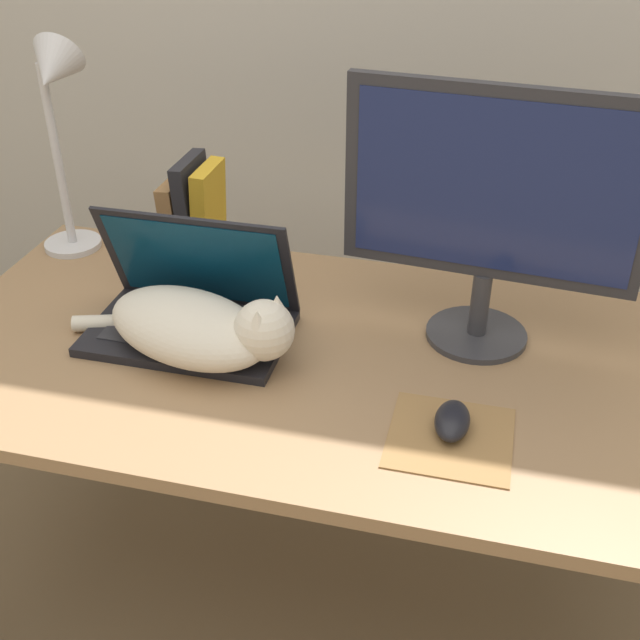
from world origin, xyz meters
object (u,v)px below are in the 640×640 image
at_px(laptop, 192,311).
at_px(external_monitor, 492,205).
at_px(book_row, 195,216).
at_px(computer_mouse, 452,421).
at_px(desk_lamp, 56,111).
at_px(cat, 199,327).

bearing_deg(laptop, external_monitor, 11.88).
relative_size(laptop, book_row, 1.57).
distance_m(external_monitor, computer_mouse, 0.39).
relative_size(external_monitor, desk_lamp, 1.08).
bearing_deg(desk_lamp, cat, -37.25).
bearing_deg(computer_mouse, laptop, 161.13).
bearing_deg(external_monitor, desk_lamp, 172.00).
bearing_deg(external_monitor, book_row, 165.55).
distance_m(cat, external_monitor, 0.57).
distance_m(laptop, book_row, 0.30).
xyz_separation_m(laptop, book_row, (-0.10, 0.28, 0.06)).
bearing_deg(book_row, desk_lamp, -172.44).
relative_size(computer_mouse, book_row, 0.42).
bearing_deg(laptop, cat, -58.85).
height_order(external_monitor, desk_lamp, desk_lamp).
bearing_deg(book_row, computer_mouse, -36.27).
relative_size(external_monitor, computer_mouse, 5.25).
height_order(external_monitor, computer_mouse, external_monitor).
distance_m(computer_mouse, desk_lamp, 1.04).
bearing_deg(computer_mouse, external_monitor, 86.95).
bearing_deg(cat, computer_mouse, -12.09).
distance_m(cat, computer_mouse, 0.49).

